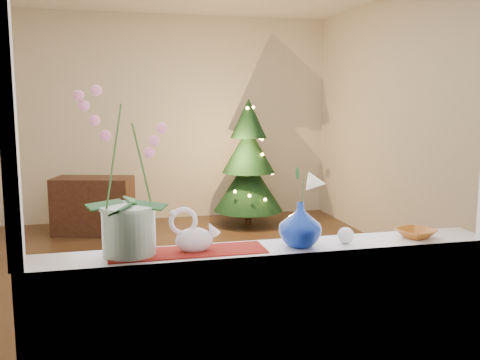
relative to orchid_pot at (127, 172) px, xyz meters
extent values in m
plane|color=#352015|center=(0.64, 2.35, -1.29)|extent=(5.00, 5.00, 0.00)
cube|color=beige|center=(0.64, 4.85, 0.06)|extent=(4.50, 0.10, 2.70)
cube|color=beige|center=(0.64, -0.15, 0.06)|extent=(4.50, 0.10, 2.70)
cube|color=beige|center=(2.89, 2.35, 0.06)|extent=(0.10, 5.00, 2.70)
cube|color=white|center=(0.64, -0.11, -0.85)|extent=(2.20, 0.08, 0.88)
cube|color=white|center=(0.64, -0.02, -0.39)|extent=(2.20, 0.26, 0.04)
cube|color=maroon|center=(0.26, -0.02, -0.37)|extent=(0.70, 0.20, 0.01)
imported|color=navy|center=(0.78, -0.03, -0.25)|extent=(0.25, 0.25, 0.24)
sphere|color=silver|center=(1.01, -0.04, -0.33)|extent=(0.10, 0.10, 0.08)
imported|color=#9E5518|center=(1.39, -0.03, -0.35)|extent=(0.19, 0.19, 0.04)
cube|color=black|center=(-0.28, 4.18, -0.95)|extent=(1.00, 0.69, 0.68)
camera|label=1|loc=(-0.07, -2.32, 0.31)|focal=40.00mm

